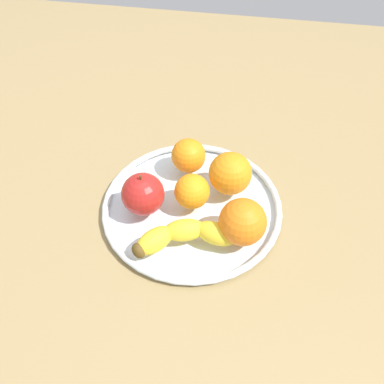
{
  "coord_description": "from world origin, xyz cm",
  "views": [
    {
      "loc": [
        -8.09,
        47.47,
        58.89
      ],
      "look_at": [
        0.0,
        0.0,
        4.8
      ],
      "focal_mm": 38.4,
      "sensor_mm": 36.0,
      "label": 1
    }
  ],
  "objects": [
    {
      "name": "ground_plane",
      "position": [
        0.0,
        0.0,
        -2.0
      ],
      "size": [
        159.05,
        159.05,
        4.0
      ],
      "primitive_type": "cube",
      "color": "#977E50"
    },
    {
      "name": "fruit_bowl",
      "position": [
        0.0,
        0.0,
        0.92
      ],
      "size": [
        32.85,
        32.85,
        1.8
      ],
      "color": "silver",
      "rests_on": "ground_plane"
    },
    {
      "name": "banana",
      "position": [
        0.03,
        8.7,
        3.69
      ],
      "size": [
        17.21,
        9.7,
        3.77
      ],
      "rotation": [
        0.0,
        0.0,
        0.31
      ],
      "color": "yellow",
      "rests_on": "fruit_bowl"
    },
    {
      "name": "apple",
      "position": [
        8.19,
        2.6,
        5.59
      ],
      "size": [
        7.57,
        7.57,
        8.37
      ],
      "color": "red",
      "rests_on": "fruit_bowl"
    },
    {
      "name": "orange_back_left",
      "position": [
        -6.21,
        -4.79,
        5.75
      ],
      "size": [
        7.89,
        7.89,
        7.89
      ],
      "primitive_type": "sphere",
      "color": "orange",
      "rests_on": "fruit_bowl"
    },
    {
      "name": "orange_back_right",
      "position": [
        -0.36,
        0.24,
        4.96
      ],
      "size": [
        6.33,
        6.33,
        6.33
      ],
      "primitive_type": "sphere",
      "color": "orange",
      "rests_on": "fruit_bowl"
    },
    {
      "name": "orange_front_right",
      "position": [
        2.18,
        -8.77,
        5.12
      ],
      "size": [
        6.63,
        6.63,
        6.63
      ],
      "primitive_type": "sphere",
      "color": "orange",
      "rests_on": "fruit_bowl"
    },
    {
      "name": "orange_center",
      "position": [
        -9.38,
        5.9,
        5.77
      ],
      "size": [
        7.94,
        7.94,
        7.94
      ],
      "primitive_type": "sphere",
      "color": "orange",
      "rests_on": "fruit_bowl"
    }
  ]
}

